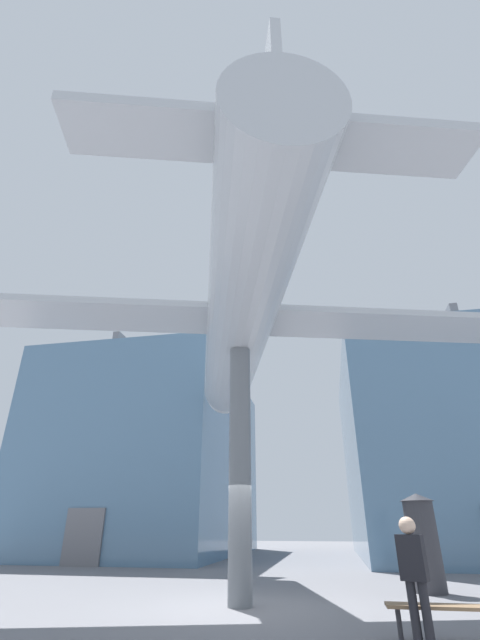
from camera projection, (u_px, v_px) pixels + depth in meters
name	position (u px, v px, depth m)	size (l,w,h in m)	color
ground_plane	(240.00, 607.00, 9.37)	(80.00, 80.00, 0.00)	slate
glass_pavilion_left	(156.00, 461.00, 27.44)	(10.46, 15.57, 11.21)	slate
glass_pavilion_right	(443.00, 453.00, 24.42)	(10.46, 15.57, 11.21)	slate
support_pylon_central	(240.00, 463.00, 10.67)	(0.56, 0.56, 6.03)	slate
suspended_airplane	(239.00, 322.00, 12.54)	(20.04, 15.78, 3.32)	#B2B7BC
visitor_person	(414.00, 568.00, 6.73)	(0.46, 0.36, 1.76)	#232328
plaza_bench	(443.00, 609.00, 6.71)	(1.72, 0.42, 0.50)	#846647
info_kiosk	(423.00, 540.00, 11.70)	(0.93, 0.93, 2.44)	#333338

